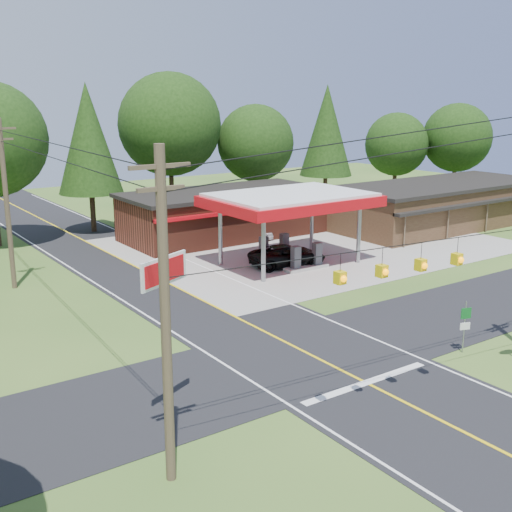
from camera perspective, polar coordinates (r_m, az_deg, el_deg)
ground at (r=29.02m, az=4.73°, el=-8.71°), size 120.00×120.00×0.00m
main_highway at (r=29.02m, az=4.73°, el=-8.69°), size 8.00×120.00×0.02m
cross_road at (r=29.02m, az=4.73°, el=-8.68°), size 70.00×7.00×0.02m
lane_center_yellow at (r=29.01m, az=4.74°, el=-8.66°), size 0.15×110.00×0.00m
gas_canopy at (r=43.09m, az=3.08°, el=4.79°), size 10.60×7.40×4.88m
convenience_store at (r=52.13m, az=-2.86°, el=3.81°), size 16.40×7.55×3.80m
strip_building at (r=58.82m, az=16.01°, el=4.46°), size 20.40×8.75×3.80m
utility_pole_near_left at (r=18.33m, az=-8.06°, el=-5.26°), size 1.80×0.30×10.00m
utility_pole_far_left at (r=40.04m, az=-21.30°, el=4.49°), size 1.80×0.30×10.00m
overhead_beacons at (r=22.31m, az=12.90°, el=0.74°), size 17.04×2.04×1.03m
treeline_backdrop at (r=48.16m, az=-13.01°, el=9.30°), size 70.27×51.59×13.30m
suv_car at (r=43.20m, az=2.82°, el=0.02°), size 6.16×6.16×1.45m
sedan_car at (r=51.85m, az=0.20°, el=2.28°), size 4.11×4.11×1.18m
big_stop_sign at (r=21.72m, az=-8.07°, el=-4.04°), size 2.12×1.02×6.18m
route_sign_post at (r=30.07m, az=18.09°, el=-5.60°), size 0.48×0.19×2.42m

